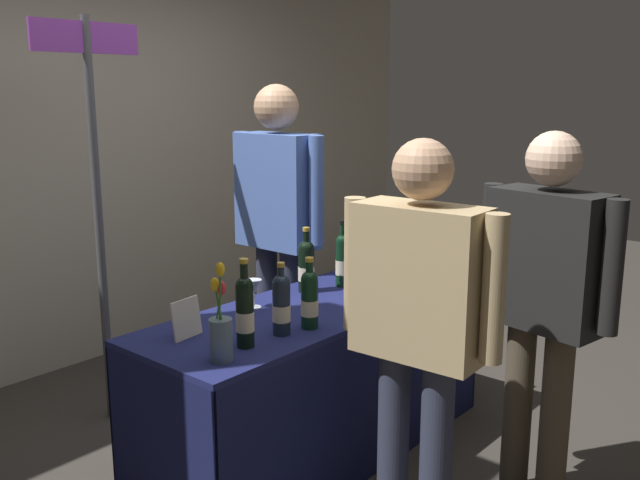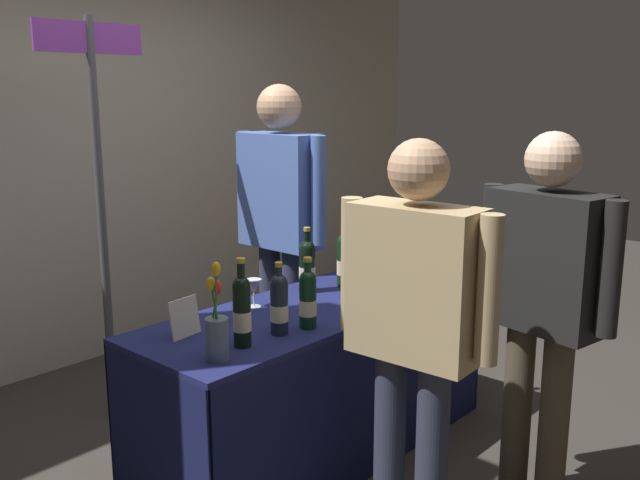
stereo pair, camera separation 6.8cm
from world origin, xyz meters
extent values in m
plane|color=#38332D|center=(0.00, 0.00, 0.00)|extent=(12.00, 12.00, 0.00)
cube|color=#B2A893|center=(0.00, 1.98, 1.51)|extent=(6.45, 0.12, 3.03)
cube|color=#191E51|center=(0.00, 0.00, 0.74)|extent=(1.86, 0.65, 0.02)
cube|color=#141942|center=(0.00, -0.32, 0.37)|extent=(1.86, 0.01, 0.73)
cube|color=#141942|center=(0.00, 0.32, 0.37)|extent=(1.86, 0.01, 0.73)
cube|color=#141942|center=(-0.92, 0.00, 0.37)|extent=(0.01, 0.65, 0.73)
cube|color=#141942|center=(0.92, 0.00, 0.37)|extent=(0.01, 0.65, 0.73)
cylinder|color=black|center=(0.42, 0.04, 0.87)|extent=(0.07, 0.07, 0.22)
sphere|color=black|center=(0.42, 0.04, 0.98)|extent=(0.07, 0.07, 0.07)
cylinder|color=black|center=(0.42, 0.04, 1.02)|extent=(0.03, 0.03, 0.08)
cylinder|color=#B7932D|center=(0.42, 0.04, 1.07)|extent=(0.03, 0.03, 0.02)
cylinder|color=beige|center=(0.42, 0.04, 0.85)|extent=(0.07, 0.07, 0.07)
cylinder|color=#192333|center=(0.78, -0.07, 0.88)|extent=(0.07, 0.07, 0.26)
sphere|color=#192333|center=(0.78, -0.07, 1.01)|extent=(0.06, 0.06, 0.06)
cylinder|color=#192333|center=(0.78, -0.07, 1.05)|extent=(0.03, 0.03, 0.07)
cylinder|color=#B7932D|center=(0.78, -0.07, 1.09)|extent=(0.03, 0.03, 0.02)
cylinder|color=beige|center=(0.78, -0.07, 0.86)|extent=(0.07, 0.07, 0.08)
cylinder|color=black|center=(-0.61, -0.15, 0.88)|extent=(0.07, 0.07, 0.24)
sphere|color=black|center=(-0.61, -0.15, 1.00)|extent=(0.07, 0.07, 0.07)
cylinder|color=black|center=(-0.61, -0.15, 1.04)|extent=(0.03, 0.03, 0.09)
cylinder|color=#B7932D|center=(-0.61, -0.15, 1.10)|extent=(0.03, 0.03, 0.02)
cylinder|color=beige|center=(-0.61, -0.15, 0.86)|extent=(0.07, 0.07, 0.08)
cylinder|color=black|center=(0.65, -0.21, 0.87)|extent=(0.08, 0.08, 0.23)
sphere|color=black|center=(0.65, -0.21, 0.98)|extent=(0.08, 0.08, 0.08)
cylinder|color=black|center=(0.65, -0.21, 1.02)|extent=(0.03, 0.03, 0.08)
cylinder|color=maroon|center=(0.65, -0.21, 1.07)|extent=(0.03, 0.03, 0.02)
cylinder|color=beige|center=(0.65, -0.21, 0.85)|extent=(0.08, 0.08, 0.07)
cylinder|color=black|center=(0.29, 0.10, 0.87)|extent=(0.06, 0.06, 0.23)
sphere|color=black|center=(0.29, 0.10, 0.99)|extent=(0.06, 0.06, 0.06)
cylinder|color=black|center=(0.29, 0.10, 1.03)|extent=(0.02, 0.02, 0.09)
cylinder|color=black|center=(0.29, 0.10, 1.08)|extent=(0.03, 0.03, 0.02)
cylinder|color=beige|center=(0.29, 0.10, 0.85)|extent=(0.07, 0.07, 0.07)
cylinder|color=#192333|center=(-0.42, -0.16, 0.86)|extent=(0.07, 0.07, 0.21)
sphere|color=#192333|center=(-0.42, -0.16, 0.97)|extent=(0.07, 0.07, 0.07)
cylinder|color=#192333|center=(-0.42, -0.16, 1.00)|extent=(0.03, 0.03, 0.07)
cylinder|color=#B7932D|center=(-0.42, -0.16, 1.05)|extent=(0.03, 0.03, 0.02)
cylinder|color=beige|center=(-0.42, -0.16, 0.85)|extent=(0.07, 0.07, 0.07)
cylinder|color=black|center=(0.10, 0.17, 0.86)|extent=(0.08, 0.08, 0.22)
sphere|color=black|center=(0.10, 0.17, 0.97)|extent=(0.08, 0.08, 0.08)
cylinder|color=black|center=(0.10, 0.17, 1.02)|extent=(0.03, 0.03, 0.09)
cylinder|color=#B7932D|center=(0.10, 0.17, 1.07)|extent=(0.03, 0.03, 0.02)
cylinder|color=beige|center=(0.10, 0.17, 0.85)|extent=(0.08, 0.08, 0.07)
cylinder|color=black|center=(0.69, 0.02, 0.88)|extent=(0.07, 0.07, 0.25)
sphere|color=black|center=(0.69, 0.02, 1.01)|extent=(0.07, 0.07, 0.07)
cylinder|color=black|center=(0.69, 0.02, 1.05)|extent=(0.02, 0.02, 0.09)
cylinder|color=#B7932D|center=(0.69, 0.02, 1.10)|extent=(0.03, 0.03, 0.02)
cylinder|color=beige|center=(0.69, 0.02, 0.86)|extent=(0.07, 0.07, 0.08)
cylinder|color=#192333|center=(0.28, -0.07, 0.88)|extent=(0.06, 0.06, 0.25)
sphere|color=#192333|center=(0.28, -0.07, 1.00)|extent=(0.06, 0.06, 0.06)
cylinder|color=#192333|center=(0.28, -0.07, 1.04)|extent=(0.03, 0.03, 0.08)
cylinder|color=maroon|center=(0.28, -0.07, 1.09)|extent=(0.03, 0.03, 0.02)
cylinder|color=beige|center=(0.28, -0.07, 0.86)|extent=(0.07, 0.07, 0.08)
cylinder|color=black|center=(-0.28, -0.19, 0.86)|extent=(0.07, 0.07, 0.21)
sphere|color=black|center=(-0.28, -0.19, 0.97)|extent=(0.07, 0.07, 0.07)
cylinder|color=black|center=(-0.28, -0.19, 1.00)|extent=(0.03, 0.03, 0.07)
cylinder|color=#B7932D|center=(-0.28, -0.19, 1.05)|extent=(0.04, 0.04, 0.02)
cylinder|color=beige|center=(-0.28, -0.19, 0.84)|extent=(0.07, 0.07, 0.07)
cylinder|color=silver|center=(-0.24, 0.19, 0.76)|extent=(0.06, 0.06, 0.00)
cylinder|color=silver|center=(-0.24, 0.19, 0.79)|extent=(0.01, 0.01, 0.06)
cone|color=silver|center=(-0.24, 0.19, 0.85)|extent=(0.07, 0.07, 0.07)
cylinder|color=silver|center=(0.47, -0.10, 0.76)|extent=(0.06, 0.06, 0.00)
cylinder|color=silver|center=(0.47, -0.10, 0.79)|extent=(0.01, 0.01, 0.06)
cone|color=silver|center=(0.47, -0.10, 0.85)|extent=(0.08, 0.08, 0.06)
cylinder|color=#590C19|center=(0.47, -0.10, 0.83)|extent=(0.04, 0.04, 0.02)
cylinder|color=slate|center=(-0.76, -0.18, 0.84)|extent=(0.09, 0.09, 0.16)
cylinder|color=#38722D|center=(-0.77, -0.19, 0.97)|extent=(0.02, 0.04, 0.27)
ellipsoid|color=gold|center=(-0.78, -0.20, 1.11)|extent=(0.03, 0.03, 0.05)
cylinder|color=#38722D|center=(-0.77, -0.19, 0.94)|extent=(0.03, 0.03, 0.21)
ellipsoid|color=gold|center=(-0.78, -0.17, 1.05)|extent=(0.03, 0.03, 0.05)
cylinder|color=#38722D|center=(-0.77, -0.17, 0.93)|extent=(0.02, 0.04, 0.19)
ellipsoid|color=red|center=(-0.76, -0.19, 1.03)|extent=(0.03, 0.03, 0.05)
cube|color=silver|center=(-0.69, 0.11, 0.84)|extent=(0.15, 0.05, 0.16)
cylinder|color=#2D3347|center=(0.35, 0.70, 0.44)|extent=(0.12, 0.12, 0.88)
cylinder|color=#2D3347|center=(0.36, 0.52, 0.44)|extent=(0.12, 0.12, 0.88)
cube|color=#4C6BB7|center=(0.35, 0.61, 1.19)|extent=(0.22, 0.47, 0.62)
sphere|color=tan|center=(0.35, 0.61, 1.63)|extent=(0.24, 0.24, 0.24)
cylinder|color=#4C6BB7|center=(0.35, 0.89, 1.21)|extent=(0.08, 0.08, 0.57)
cylinder|color=#4C6BB7|center=(0.36, 0.33, 1.21)|extent=(0.08, 0.08, 0.57)
cylinder|color=#4C4233|center=(0.27, -1.04, 0.39)|extent=(0.12, 0.12, 0.79)
cylinder|color=#4C4233|center=(0.30, -0.86, 0.39)|extent=(0.12, 0.12, 0.79)
cube|color=black|center=(0.28, -0.95, 1.06)|extent=(0.28, 0.48, 0.56)
sphere|color=beige|center=(0.28, -0.95, 1.47)|extent=(0.22, 0.22, 0.22)
cylinder|color=black|center=(0.23, -1.22, 1.09)|extent=(0.08, 0.08, 0.51)
cylinder|color=black|center=(0.33, -0.68, 1.09)|extent=(0.08, 0.08, 0.51)
cylinder|color=#2D3347|center=(-0.31, -0.83, 0.39)|extent=(0.12, 0.12, 0.78)
cylinder|color=#2D3347|center=(-0.32, -0.64, 0.39)|extent=(0.12, 0.12, 0.78)
cube|color=tan|center=(-0.31, -0.73, 1.06)|extent=(0.24, 0.48, 0.55)
sphere|color=tan|center=(-0.31, -0.73, 1.46)|extent=(0.22, 0.22, 0.22)
cylinder|color=tan|center=(-0.29, -1.01, 1.08)|extent=(0.08, 0.08, 0.51)
cylinder|color=tan|center=(-0.33, -0.45, 1.08)|extent=(0.08, 0.08, 0.51)
cylinder|color=#47474C|center=(-0.45, 1.09, 1.04)|extent=(0.04, 0.04, 2.08)
cube|color=#7A3393|center=(-0.45, 1.09, 1.97)|extent=(0.57, 0.02, 0.15)
camera|label=1|loc=(-2.36, -2.03, 1.73)|focal=39.34mm
camera|label=2|loc=(-2.31, -2.08, 1.73)|focal=39.34mm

